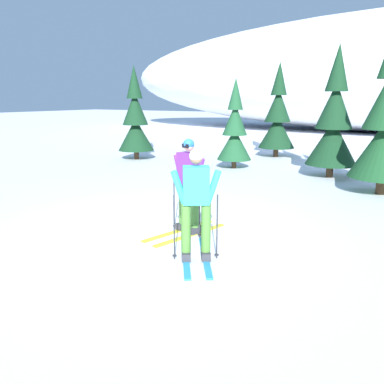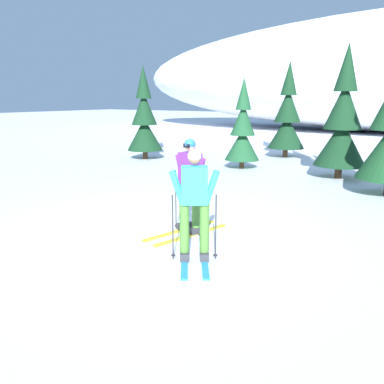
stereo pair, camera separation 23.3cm
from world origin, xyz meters
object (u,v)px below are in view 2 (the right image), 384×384
object	(u,v)px
pine_tree_far_left	(144,121)
pine_tree_left	(243,131)
skier_purple_jacket	(190,185)
pine_tree_center_left	(287,118)
pine_tree_center_right	(342,124)
skier_cyan_jacket	(194,204)

from	to	relation	value
pine_tree_far_left	pine_tree_left	size ratio (longest dim) A/B	1.18
skier_purple_jacket	pine_tree_far_left	world-z (taller)	pine_tree_far_left
skier_purple_jacket	pine_tree_center_left	distance (m)	10.53
skier_purple_jacket	pine_tree_center_right	size ratio (longest dim) A/B	0.44
skier_purple_jacket	pine_tree_left	xyz separation A→B (m)	(-2.20, 6.83, 0.40)
skier_cyan_jacket	pine_tree_center_left	bearing A→B (deg)	102.80
pine_tree_left	pine_tree_center_right	bearing A→B (deg)	1.01
skier_cyan_jacket	pine_tree_left	bearing A→B (deg)	110.64
skier_purple_jacket	pine_tree_far_left	bearing A→B (deg)	134.53
skier_cyan_jacket	pine_tree_far_left	world-z (taller)	pine_tree_far_left
skier_purple_jacket	pine_tree_left	bearing A→B (deg)	107.83
pine_tree_far_left	pine_tree_center_right	distance (m)	7.76
pine_tree_center_left	pine_tree_far_left	bearing A→B (deg)	-142.68
skier_purple_jacket	skier_cyan_jacket	distance (m)	1.31
pine_tree_far_left	pine_tree_center_right	xyz separation A→B (m)	(7.76, 0.18, 0.14)
pine_tree_center_right	skier_cyan_jacket	bearing A→B (deg)	-92.79
pine_tree_center_right	pine_tree_far_left	bearing A→B (deg)	-178.64
skier_cyan_jacket	pine_tree_far_left	size ratio (longest dim) A/B	0.47
skier_purple_jacket	pine_tree_center_left	xyz separation A→B (m)	(-1.82, 10.35, 0.73)
skier_cyan_jacket	pine_tree_center_left	size ratio (longest dim) A/B	0.44
pine_tree_far_left	pine_tree_center_left	size ratio (longest dim) A/B	0.95
skier_cyan_jacket	pine_tree_far_left	xyz separation A→B (m)	(-7.37, 7.76, 0.66)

